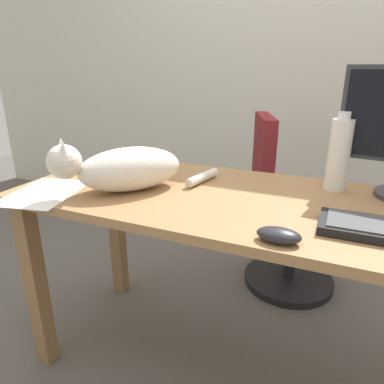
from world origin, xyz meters
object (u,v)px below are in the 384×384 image
at_px(cat, 124,168).
at_px(spray_bottle, 339,154).
at_px(office_chair, 285,217).
at_px(computer_mouse, 279,235).

bearing_deg(cat, spray_bottle, 24.69).
relative_size(office_chair, spray_bottle, 3.44).
height_order(office_chair, spray_bottle, spray_bottle).
relative_size(office_chair, computer_mouse, 8.42).
bearing_deg(office_chair, computer_mouse, -83.25).
bearing_deg(computer_mouse, office_chair, 96.75).
distance_m(office_chair, computer_mouse, 1.01).
xyz_separation_m(computer_mouse, spray_bottle, (0.11, 0.48, 0.11)).
height_order(office_chair, computer_mouse, office_chair).
bearing_deg(spray_bottle, office_chair, 115.07).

